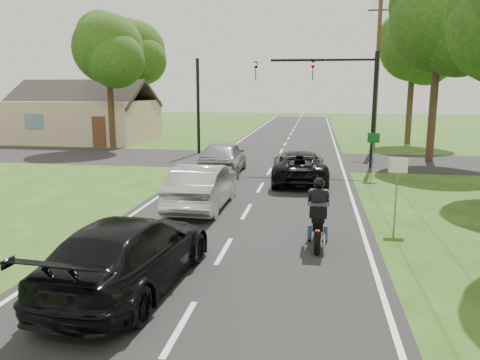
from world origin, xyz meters
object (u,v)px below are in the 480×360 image
object	(u,v)px
dark_suv	(299,166)
dark_car_behind	(130,253)
motorcycle_rider	(318,219)
sign_green	(373,144)
silver_sedan	(203,186)
silver_suv	(223,157)
utility_pole_far	(377,74)
traffic_signal	(338,89)
sign_white	(397,175)

from	to	relation	value
dark_suv	dark_car_behind	size ratio (longest dim) A/B	0.97
motorcycle_rider	sign_green	xyz separation A→B (m)	(2.52, 10.13, 0.87)
silver_sedan	sign_green	size ratio (longest dim) A/B	2.22
dark_suv	silver_sedan	world-z (taller)	silver_sedan
motorcycle_rider	dark_suv	world-z (taller)	motorcycle_rider
motorcycle_rider	sign_green	size ratio (longest dim) A/B	1.02
silver_suv	utility_pole_far	distance (m)	14.49
silver_suv	sign_green	xyz separation A→B (m)	(7.10, -0.01, 0.76)
dark_suv	sign_green	xyz separation A→B (m)	(3.34, 1.48, 0.88)
dark_suv	traffic_signal	distance (m)	5.92
utility_pole_far	sign_white	bearing A→B (deg)	-94.51
utility_pole_far	sign_green	world-z (taller)	utility_pole_far
utility_pole_far	sign_green	xyz separation A→B (m)	(-1.30, -11.02, -3.49)
silver_sedan	dark_suv	bearing A→B (deg)	-121.01
motorcycle_rider	silver_suv	xyz separation A→B (m)	(-4.59, 10.14, 0.10)
silver_sedan	silver_suv	world-z (taller)	silver_suv
dark_suv	sign_green	distance (m)	3.75
dark_suv	utility_pole_far	bearing A→B (deg)	-113.84
utility_pole_far	silver_sedan	bearing A→B (deg)	-113.75
sign_green	silver_sedan	bearing A→B (deg)	-134.12
dark_suv	traffic_signal	size ratio (longest dim) A/B	0.80
silver_sedan	silver_suv	size ratio (longest dim) A/B	0.98
dark_car_behind	sign_white	distance (m)	8.32
silver_sedan	sign_white	size ratio (longest dim) A/B	2.22
silver_sedan	silver_suv	distance (m)	6.73
dark_car_behind	traffic_signal	bearing A→B (deg)	-102.28
dark_suv	utility_pole_far	size ratio (longest dim) A/B	0.51
motorcycle_rider	dark_suv	distance (m)	8.70
motorcycle_rider	utility_pole_far	xyz separation A→B (m)	(3.82, 21.15, 4.35)
dark_car_behind	silver_suv	bearing A→B (deg)	-82.97
silver_suv	utility_pole_far	size ratio (longest dim) A/B	0.48
traffic_signal	utility_pole_far	world-z (taller)	utility_pole_far
silver_sedan	sign_white	distance (m)	6.48
motorcycle_rider	utility_pole_far	world-z (taller)	utility_pole_far
dark_suv	utility_pole_far	xyz separation A→B (m)	(4.64, 12.50, 4.36)
sign_white	silver_sedan	bearing A→B (deg)	168.34
dark_suv	motorcycle_rider	bearing A→B (deg)	91.92
dark_suv	sign_white	xyz separation A→B (m)	(3.14, -6.52, 0.88)
sign_white	sign_green	xyz separation A→B (m)	(0.20, 8.00, 0.00)
dark_car_behind	sign_green	world-z (taller)	sign_green
sign_white	traffic_signal	bearing A→B (deg)	97.05
utility_pole_far	dark_suv	bearing A→B (deg)	-110.35
dark_suv	utility_pole_far	world-z (taller)	utility_pole_far
motorcycle_rider	dark_suv	size ratio (longest dim) A/B	0.42
sign_green	sign_white	bearing A→B (deg)	-91.43
dark_suv	sign_white	distance (m)	7.29
motorcycle_rider	utility_pole_far	bearing A→B (deg)	80.28
motorcycle_rider	silver_suv	size ratio (longest dim) A/B	0.45
traffic_signal	utility_pole_far	xyz separation A→B (m)	(2.86, 8.00, 0.95)
dark_car_behind	utility_pole_far	bearing A→B (deg)	-103.37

